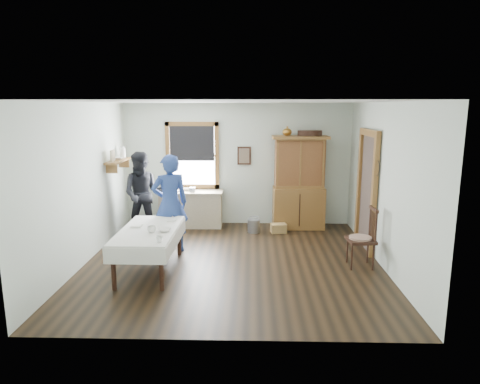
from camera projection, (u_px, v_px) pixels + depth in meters
The scene contains 20 objects.
room at pixel (232, 185), 7.08m from camera, with size 5.01×5.01×2.70m.
window at pixel (192, 152), 9.46m from camera, with size 1.18×0.07×1.48m.
doorway at pixel (367, 187), 7.88m from camera, with size 0.09×1.14×2.22m.
wall_shelf at pixel (118, 159), 8.60m from camera, with size 0.24×1.00×0.44m.
framed_picture at pixel (244, 156), 9.44m from camera, with size 0.30×0.04×0.40m, color #351C12.
rug_beater at pixel (378, 161), 7.23m from camera, with size 0.27×0.27×0.01m, color black.
work_counter at pixel (191, 209), 9.44m from camera, with size 1.40×0.53×0.80m, color tan.
china_hutch at pixel (299, 183), 9.24m from camera, with size 1.18×0.56×2.01m, color brown.
dining_table at pixel (150, 250), 6.90m from camera, with size 0.92×1.74×0.70m, color white.
spindle_chair at pixel (361, 237), 7.05m from camera, with size 0.47×0.47×1.01m, color #351C12.
pail at pixel (254, 226), 9.04m from camera, with size 0.26×0.26×0.28m, color gray.
wicker_basket at pixel (278, 228), 9.04m from camera, with size 0.32×0.23×0.19m, color #A8824C.
woman_blue at pixel (170, 207), 7.73m from camera, with size 0.61×0.40×1.66m, color navy.
figure_dark at pixel (143, 197), 8.73m from camera, with size 0.78×0.61×1.60m, color black.
table_cup_a at pixel (152, 229), 6.65m from camera, with size 0.13×0.13×0.10m, color white.
table_cup_b at pixel (159, 239), 6.19m from camera, with size 0.10×0.10×0.10m, color white.
table_bowl at pixel (165, 230), 6.71m from camera, with size 0.23×0.23×0.06m, color white.
counter_book at pixel (175, 191), 9.35m from camera, with size 0.15×0.20×0.02m, color brown.
counter_bowl at pixel (187, 189), 9.41m from camera, with size 0.19×0.19×0.06m, color white.
shelf_bowl at pixel (118, 158), 8.61m from camera, with size 0.22×0.22×0.05m, color white.
Camera 1 is at (0.32, -6.95, 2.64)m, focal length 32.00 mm.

